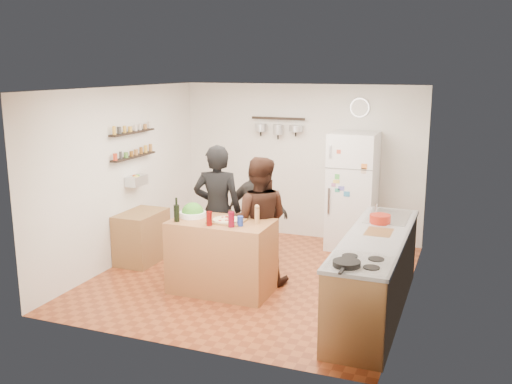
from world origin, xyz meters
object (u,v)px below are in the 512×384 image
at_px(person_back, 257,213).
at_px(counter_run, 375,275).
at_px(salad_bowl, 193,214).
at_px(prep_island, 222,256).
at_px(person_center, 258,221).
at_px(person_left, 218,211).
at_px(side_table, 142,237).
at_px(pepper_mill, 257,216).
at_px(wine_bottle, 177,213).
at_px(fridge, 352,191).
at_px(red_bowl, 380,219).
at_px(salt_canister, 240,221).
at_px(wall_clock, 360,108).
at_px(skillet, 347,264).

relative_size(person_back, counter_run, 0.58).
xyz_separation_m(salad_bowl, counter_run, (2.31, -0.02, -0.49)).
distance_m(prep_island, person_center, 0.67).
bearing_deg(person_left, side_table, -17.70).
height_order(salad_bowl, pepper_mill, pepper_mill).
bearing_deg(wine_bottle, person_back, 65.83).
bearing_deg(counter_run, salad_bowl, 179.62).
bearing_deg(fridge, prep_island, -116.07).
height_order(salad_bowl, red_bowl, red_bowl).
xyz_separation_m(wine_bottle, person_left, (0.21, 0.74, -0.13)).
xyz_separation_m(wine_bottle, person_back, (0.57, 1.26, -0.26)).
distance_m(salt_canister, counter_run, 1.68).
relative_size(wine_bottle, person_back, 0.14).
bearing_deg(prep_island, person_center, 55.04).
bearing_deg(salt_canister, wine_bottle, -172.87).
distance_m(person_left, wall_clock, 2.87).
bearing_deg(salad_bowl, salt_canister, -13.28).
bearing_deg(counter_run, person_left, 167.45).
relative_size(wine_bottle, salt_canister, 1.78).
height_order(person_back, wall_clock, wall_clock).
relative_size(counter_run, side_table, 3.29).
relative_size(salad_bowl, pepper_mill, 1.79).
bearing_deg(person_back, pepper_mill, 110.25).
distance_m(salad_bowl, person_back, 1.12).
distance_m(prep_island, side_table, 1.67).
height_order(pepper_mill, wall_clock, wall_clock).
distance_m(person_center, person_back, 0.65).
height_order(fridge, wall_clock, wall_clock).
xyz_separation_m(wine_bottle, person_center, (0.81, 0.67, -0.18)).
relative_size(fridge, wall_clock, 6.00).
bearing_deg(prep_island, fridge, 63.93).
relative_size(salt_canister, side_table, 0.15).
xyz_separation_m(salt_canister, person_left, (-0.59, 0.64, -0.08)).
bearing_deg(red_bowl, skillet, -91.74).
distance_m(person_center, side_table, 1.93).
distance_m(wine_bottle, side_table, 1.48).
xyz_separation_m(salad_bowl, salt_canister, (0.72, -0.17, 0.03)).
relative_size(salad_bowl, wine_bottle, 1.59).
relative_size(person_left, counter_run, 0.68).
distance_m(prep_island, pepper_mill, 0.71).
bearing_deg(wine_bottle, red_bowl, 18.52).
height_order(person_center, fridge, fridge).
bearing_deg(side_table, counter_run, -9.45).
distance_m(skillet, wall_clock, 3.99).
relative_size(wine_bottle, skillet, 0.79).
xyz_separation_m(wine_bottle, wall_clock, (1.64, 2.88, 1.13)).
relative_size(prep_island, salt_canister, 10.61).
relative_size(person_back, red_bowl, 6.03).
xyz_separation_m(pepper_mill, person_back, (-0.38, 0.99, -0.24)).
xyz_separation_m(wine_bottle, red_bowl, (2.34, 0.78, -0.04)).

